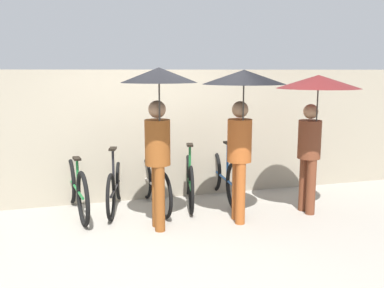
{
  "coord_description": "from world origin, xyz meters",
  "views": [
    {
      "loc": [
        -1.12,
        -4.69,
        2.02
      ],
      "look_at": [
        0.48,
        0.98,
        1.0
      ],
      "focal_mm": 40.0,
      "sensor_mm": 36.0,
      "label": 1
    }
  ],
  "objects_px": {
    "parked_bicycle_1": "(116,186)",
    "parked_bicycle_3": "(189,179)",
    "parked_bicycle_0": "(76,187)",
    "pedestrian_trailing": "(316,102)",
    "pedestrian_leading": "(158,107)",
    "parked_bicycle_4": "(223,177)",
    "pedestrian_center": "(242,102)",
    "parked_bicycle_2": "(154,184)"
  },
  "relations": [
    {
      "from": "parked_bicycle_1",
      "to": "parked_bicycle_3",
      "type": "xyz_separation_m",
      "value": [
        1.11,
        -0.02,
        0.02
      ]
    },
    {
      "from": "parked_bicycle_1",
      "to": "parked_bicycle_3",
      "type": "distance_m",
      "value": 1.11
    },
    {
      "from": "parked_bicycle_0",
      "to": "pedestrian_trailing",
      "type": "relative_size",
      "value": 0.92
    },
    {
      "from": "parked_bicycle_1",
      "to": "pedestrian_leading",
      "type": "xyz_separation_m",
      "value": [
        0.45,
        -1.05,
        1.22
      ]
    },
    {
      "from": "parked_bicycle_4",
      "to": "pedestrian_center",
      "type": "xyz_separation_m",
      "value": [
        -0.15,
        -1.06,
        1.24
      ]
    },
    {
      "from": "pedestrian_trailing",
      "to": "pedestrian_leading",
      "type": "bearing_deg",
      "value": -2.79
    },
    {
      "from": "parked_bicycle_1",
      "to": "parked_bicycle_4",
      "type": "height_order",
      "value": "parked_bicycle_1"
    },
    {
      "from": "parked_bicycle_4",
      "to": "pedestrian_trailing",
      "type": "distance_m",
      "value": 1.83
    },
    {
      "from": "pedestrian_leading",
      "to": "pedestrian_center",
      "type": "relative_size",
      "value": 1.01
    },
    {
      "from": "parked_bicycle_0",
      "to": "pedestrian_leading",
      "type": "bearing_deg",
      "value": -142.89
    },
    {
      "from": "parked_bicycle_4",
      "to": "pedestrian_trailing",
      "type": "relative_size",
      "value": 0.92
    },
    {
      "from": "parked_bicycle_0",
      "to": "pedestrian_center",
      "type": "distance_m",
      "value": 2.63
    },
    {
      "from": "parked_bicycle_0",
      "to": "parked_bicycle_1",
      "type": "bearing_deg",
      "value": -92.65
    },
    {
      "from": "parked_bicycle_1",
      "to": "pedestrian_center",
      "type": "relative_size",
      "value": 0.79
    },
    {
      "from": "pedestrian_leading",
      "to": "pedestrian_center",
      "type": "height_order",
      "value": "pedestrian_leading"
    },
    {
      "from": "parked_bicycle_0",
      "to": "parked_bicycle_1",
      "type": "xyz_separation_m",
      "value": [
        0.56,
        0.06,
        -0.03
      ]
    },
    {
      "from": "parked_bicycle_1",
      "to": "parked_bicycle_2",
      "type": "xyz_separation_m",
      "value": [
        0.55,
        -0.08,
        0.0
      ]
    },
    {
      "from": "parked_bicycle_4",
      "to": "pedestrian_leading",
      "type": "height_order",
      "value": "pedestrian_leading"
    },
    {
      "from": "parked_bicycle_0",
      "to": "parked_bicycle_3",
      "type": "distance_m",
      "value": 1.67
    },
    {
      "from": "parked_bicycle_2",
      "to": "parked_bicycle_4",
      "type": "bearing_deg",
      "value": -92.41
    },
    {
      "from": "parked_bicycle_1",
      "to": "parked_bicycle_2",
      "type": "relative_size",
      "value": 0.97
    },
    {
      "from": "pedestrian_leading",
      "to": "pedestrian_trailing",
      "type": "relative_size",
      "value": 1.05
    },
    {
      "from": "parked_bicycle_0",
      "to": "pedestrian_center",
      "type": "xyz_separation_m",
      "value": [
        2.08,
        -1.03,
        1.24
      ]
    },
    {
      "from": "parked_bicycle_4",
      "to": "pedestrian_trailing",
      "type": "height_order",
      "value": "pedestrian_trailing"
    },
    {
      "from": "parked_bicycle_3",
      "to": "pedestrian_trailing",
      "type": "relative_size",
      "value": 0.83
    },
    {
      "from": "pedestrian_leading",
      "to": "parked_bicycle_1",
      "type": "bearing_deg",
      "value": -67.52
    },
    {
      "from": "parked_bicycle_4",
      "to": "pedestrian_leading",
      "type": "relative_size",
      "value": 0.88
    },
    {
      "from": "parked_bicycle_0",
      "to": "parked_bicycle_1",
      "type": "height_order",
      "value": "parked_bicycle_1"
    },
    {
      "from": "parked_bicycle_1",
      "to": "pedestrian_leading",
      "type": "bearing_deg",
      "value": -143.75
    },
    {
      "from": "pedestrian_center",
      "to": "pedestrian_leading",
      "type": "bearing_deg",
      "value": 3.78
    },
    {
      "from": "parked_bicycle_2",
      "to": "parked_bicycle_3",
      "type": "height_order",
      "value": "parked_bicycle_2"
    },
    {
      "from": "parked_bicycle_2",
      "to": "pedestrian_trailing",
      "type": "height_order",
      "value": "pedestrian_trailing"
    },
    {
      "from": "parked_bicycle_3",
      "to": "parked_bicycle_2",
      "type": "bearing_deg",
      "value": 108.07
    },
    {
      "from": "pedestrian_leading",
      "to": "parked_bicycle_3",
      "type": "bearing_deg",
      "value": -123.69
    },
    {
      "from": "parked_bicycle_2",
      "to": "pedestrian_leading",
      "type": "bearing_deg",
      "value": 168.37
    },
    {
      "from": "parked_bicycle_4",
      "to": "pedestrian_trailing",
      "type": "xyz_separation_m",
      "value": [
        0.96,
        -0.98,
        1.21
      ]
    },
    {
      "from": "parked_bicycle_3",
      "to": "parked_bicycle_0",
      "type": "bearing_deg",
      "value": 103.23
    },
    {
      "from": "parked_bicycle_2",
      "to": "parked_bicycle_3",
      "type": "distance_m",
      "value": 0.56
    },
    {
      "from": "parked_bicycle_3",
      "to": "pedestrian_center",
      "type": "bearing_deg",
      "value": -147.03
    },
    {
      "from": "parked_bicycle_2",
      "to": "pedestrian_center",
      "type": "bearing_deg",
      "value": -141.37
    },
    {
      "from": "parked_bicycle_0",
      "to": "parked_bicycle_3",
      "type": "bearing_deg",
      "value": -97.15
    },
    {
      "from": "parked_bicycle_2",
      "to": "parked_bicycle_4",
      "type": "relative_size",
      "value": 0.91
    }
  ]
}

